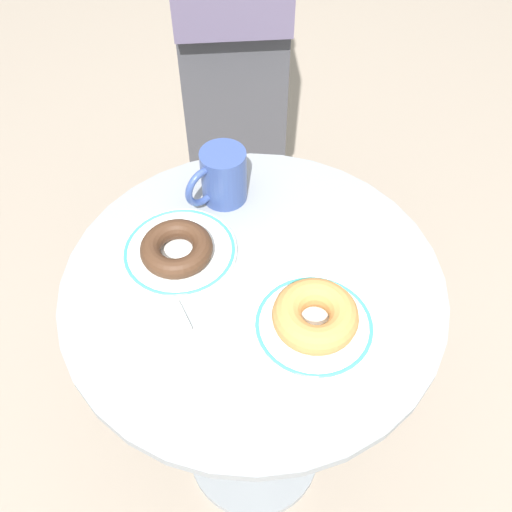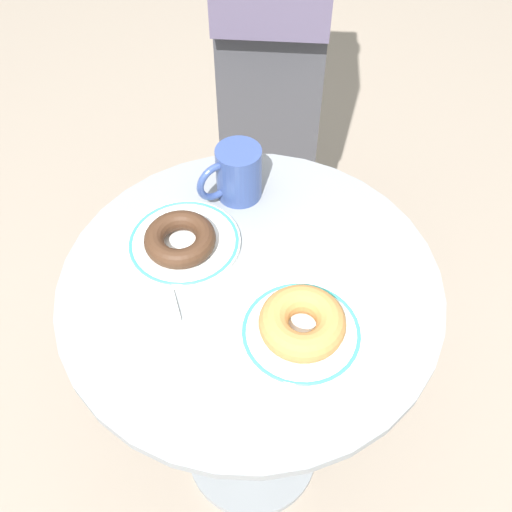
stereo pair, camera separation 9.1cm
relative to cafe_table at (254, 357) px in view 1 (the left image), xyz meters
The scene contains 9 objects.
ground_plane 0.51m from the cafe_table, ahead, with size 7.00×7.00×0.02m, color gray.
cafe_table is the anchor object (origin of this frame).
plate_left 0.28m from the cafe_table, 160.92° to the right, with size 0.19×0.19×0.01m.
plate_right 0.28m from the cafe_table, ahead, with size 0.18×0.18×0.01m.
donut_chocolate 0.30m from the cafe_table, 155.79° to the right, with size 0.12×0.12×0.03m, color #422819.
donut_old_fashioned 0.30m from the cafe_table, ahead, with size 0.13×0.13×0.04m, color #BC7F42.
paper_napkin 0.30m from the cafe_table, 115.41° to the right, with size 0.12×0.11×0.01m, color white.
coffee_mug 0.35m from the cafe_table, 150.12° to the left, with size 0.08×0.12×0.10m.
person_figure 0.74m from the cafe_table, 138.58° to the left, with size 0.48×0.46×1.71m.
Camera 1 is at (0.38, -0.39, 1.47)m, focal length 40.36 mm.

